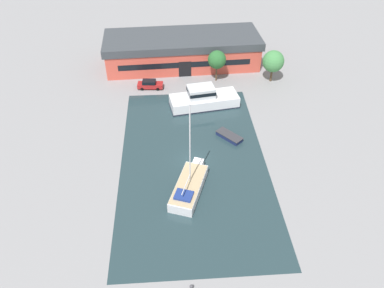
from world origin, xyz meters
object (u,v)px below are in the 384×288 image
at_px(warehouse_building, 182,50).
at_px(quay_tree_by_water, 273,61).
at_px(quay_tree_near_building, 217,60).
at_px(sailboat_moored, 189,186).
at_px(small_dinghy, 229,136).
at_px(parked_car, 150,84).
at_px(motor_cruiser, 203,99).

xyz_separation_m(warehouse_building, quay_tree_by_water, (16.37, -8.23, 1.08)).
xyz_separation_m(quay_tree_near_building, sailboat_moored, (-6.88, -28.55, -3.46)).
xyz_separation_m(warehouse_building, small_dinghy, (5.98, -25.19, -2.63)).
height_order(quay_tree_by_water, small_dinghy, quay_tree_by_water).
bearing_deg(small_dinghy, quay_tree_by_water, -162.84).
bearing_deg(sailboat_moored, small_dinghy, 77.03).
bearing_deg(parked_car, motor_cruiser, 59.58).
bearing_deg(quay_tree_by_water, parked_car, -177.03).
bearing_deg(sailboat_moored, parked_car, 121.52).
xyz_separation_m(sailboat_moored, small_dinghy, (6.81, 10.67, -0.46)).
bearing_deg(small_dinghy, warehouse_building, -118.00).
bearing_deg(small_dinghy, quay_tree_near_building, -131.59).
distance_m(warehouse_building, parked_car, 11.60).
bearing_deg(small_dinghy, parked_car, -93.19).
xyz_separation_m(quay_tree_near_building, parked_car, (-12.47, -2.11, -3.46)).
bearing_deg(warehouse_building, quay_tree_by_water, -29.28).
distance_m(parked_car, small_dinghy, 20.07).
height_order(parked_car, sailboat_moored, sailboat_moored).
bearing_deg(quay_tree_by_water, small_dinghy, -121.49).
height_order(quay_tree_by_water, sailboat_moored, sailboat_moored).
xyz_separation_m(motor_cruiser, small_dinghy, (3.16, -9.27, -1.02)).
bearing_deg(parked_car, small_dinghy, 42.88).
height_order(warehouse_building, motor_cruiser, warehouse_building).
bearing_deg(quay_tree_by_water, warehouse_building, 153.32).
distance_m(motor_cruiser, small_dinghy, 9.85).
bearing_deg(warehouse_building, motor_cruiser, -82.54).
relative_size(quay_tree_by_water, sailboat_moored, 0.46).
distance_m(quay_tree_near_building, parked_car, 13.12).
distance_m(sailboat_moored, motor_cruiser, 20.28).
height_order(quay_tree_by_water, parked_car, quay_tree_by_water).
bearing_deg(sailboat_moored, motor_cruiser, 99.21).
relative_size(motor_cruiser, small_dinghy, 2.80).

